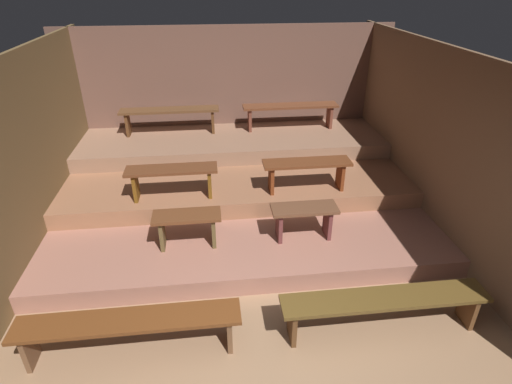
{
  "coord_description": "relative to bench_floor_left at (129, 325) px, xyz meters",
  "views": [
    {
      "loc": [
        -0.4,
        -2.29,
        3.4
      ],
      "look_at": [
        0.21,
        2.88,
        0.57
      ],
      "focal_mm": 28.72,
      "sensor_mm": 36.0,
      "label": 1
    }
  ],
  "objects": [
    {
      "name": "ground",
      "position": [
        1.29,
        2.03,
        -0.42
      ],
      "size": [
        6.19,
        6.25,
        0.08
      ],
      "primitive_type": "cube",
      "color": "#906C4E"
    },
    {
      "name": "wall_back",
      "position": [
        1.29,
        4.78,
        0.91
      ],
      "size": [
        6.19,
        0.06,
        2.56
      ],
      "primitive_type": "cube",
      "color": "brown",
      "rests_on": "ground"
    },
    {
      "name": "wall_left",
      "position": [
        -1.44,
        2.03,
        0.91
      ],
      "size": [
        0.06,
        6.25,
        2.56
      ],
      "primitive_type": "cube",
      "color": "brown",
      "rests_on": "ground"
    },
    {
      "name": "wall_right",
      "position": [
        4.01,
        2.03,
        0.91
      ],
      "size": [
        0.06,
        6.25,
        2.56
      ],
      "primitive_type": "cube",
      "color": "brown",
      "rests_on": "ground"
    },
    {
      "name": "platform_lower",
      "position": [
        1.29,
        2.72,
        -0.25
      ],
      "size": [
        5.39,
        4.07,
        0.25
      ],
      "primitive_type": "cube",
      "color": "#9C6655",
      "rests_on": "ground"
    },
    {
      "name": "platform_middle",
      "position": [
        1.29,
        3.37,
        -0.0
      ],
      "size": [
        5.39,
        2.76,
        0.25
      ],
      "primitive_type": "cube",
      "color": "#956244",
      "rests_on": "platform_lower"
    },
    {
      "name": "platform_upper",
      "position": [
        1.29,
        4.01,
        0.25
      ],
      "size": [
        5.39,
        1.48,
        0.25
      ],
      "primitive_type": "cube",
      "color": "#916950",
      "rests_on": "platform_middle"
    },
    {
      "name": "bench_floor_left",
      "position": [
        0.0,
        0.0,
        0.0
      ],
      "size": [
        2.16,
        0.34,
        0.46
      ],
      "color": "brown",
      "rests_on": "ground"
    },
    {
      "name": "bench_floor_right",
      "position": [
        2.57,
        0.0,
        0.0
      ],
      "size": [
        2.16,
        0.34,
        0.46
      ],
      "color": "brown",
      "rests_on": "ground"
    },
    {
      "name": "bench_lower_left",
      "position": [
        0.53,
        1.46,
        0.2
      ],
      "size": [
        0.86,
        0.34,
        0.46
      ],
      "color": "brown",
      "rests_on": "platform_lower"
    },
    {
      "name": "bench_lower_right",
      "position": [
        2.04,
        1.46,
        0.2
      ],
      "size": [
        0.86,
        0.34,
        0.46
      ],
      "color": "brown",
      "rests_on": "platform_lower"
    },
    {
      "name": "bench_middle_left",
      "position": [
        0.31,
        2.32,
        0.47
      ],
      "size": [
        1.29,
        0.34,
        0.46
      ],
      "color": "brown",
      "rests_on": "platform_middle"
    },
    {
      "name": "bench_middle_right",
      "position": [
        2.26,
        2.32,
        0.47
      ],
      "size": [
        1.29,
        0.34,
        0.46
      ],
      "color": "brown",
      "rests_on": "platform_middle"
    },
    {
      "name": "bench_upper_left",
      "position": [
        0.18,
        4.32,
        0.74
      ],
      "size": [
        1.77,
        0.34,
        0.46
      ],
      "color": "brown",
      "rests_on": "platform_upper"
    },
    {
      "name": "bench_upper_right",
      "position": [
        2.39,
        4.32,
        0.74
      ],
      "size": [
        1.77,
        0.34,
        0.46
      ],
      "color": "brown",
      "rests_on": "platform_upper"
    }
  ]
}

